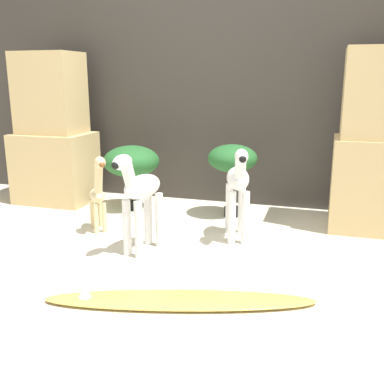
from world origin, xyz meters
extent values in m
plane|color=beige|center=(0.00, 0.00, 0.00)|extent=(14.00, 14.00, 0.00)
cube|color=#38332D|center=(0.00, 1.68, 1.10)|extent=(6.40, 0.08, 2.20)
cube|color=tan|center=(-1.38, 1.23, 0.32)|extent=(0.67, 0.50, 0.63)
cube|color=tan|center=(-1.38, 1.23, 0.99)|extent=(0.54, 0.40, 0.71)
cube|color=tan|center=(1.38, 1.23, 0.35)|extent=(0.67, 0.50, 0.69)
cylinder|color=white|center=(0.50, 0.62, 0.19)|extent=(0.05, 0.05, 0.37)
cylinder|color=white|center=(0.41, 0.60, 0.19)|extent=(0.05, 0.05, 0.37)
cylinder|color=white|center=(0.43, 0.84, 0.19)|extent=(0.05, 0.05, 0.37)
cylinder|color=white|center=(0.34, 0.82, 0.19)|extent=(0.05, 0.05, 0.37)
ellipsoid|color=white|center=(0.42, 0.72, 0.44)|extent=(0.24, 0.36, 0.15)
cylinder|color=white|center=(0.46, 0.58, 0.55)|extent=(0.11, 0.14, 0.19)
ellipsoid|color=white|center=(0.47, 0.53, 0.63)|extent=(0.13, 0.18, 0.09)
sphere|color=black|center=(0.49, 0.47, 0.62)|extent=(0.05, 0.05, 0.05)
cube|color=black|center=(0.46, 0.58, 0.56)|extent=(0.04, 0.07, 0.16)
cylinder|color=white|center=(-0.11, 0.18, 0.19)|extent=(0.05, 0.05, 0.37)
cylinder|color=white|center=(-0.20, 0.20, 0.19)|extent=(0.05, 0.05, 0.37)
cylinder|color=white|center=(-0.05, 0.41, 0.19)|extent=(0.05, 0.05, 0.37)
cylinder|color=white|center=(-0.14, 0.43, 0.19)|extent=(0.05, 0.05, 0.37)
ellipsoid|color=white|center=(-0.12, 0.30, 0.44)|extent=(0.23, 0.36, 0.15)
cylinder|color=white|center=(-0.16, 0.17, 0.55)|extent=(0.10, 0.14, 0.19)
ellipsoid|color=white|center=(-0.17, 0.12, 0.63)|extent=(0.12, 0.17, 0.09)
sphere|color=black|center=(-0.18, 0.05, 0.62)|extent=(0.05, 0.05, 0.05)
cube|color=black|center=(-0.16, 0.17, 0.56)|extent=(0.03, 0.07, 0.16)
cylinder|color=beige|center=(-0.55, 0.56, 0.11)|extent=(0.03, 0.03, 0.22)
cylinder|color=beige|center=(-0.59, 0.52, 0.11)|extent=(0.03, 0.03, 0.22)
cylinder|color=beige|center=(-0.64, 0.67, 0.11)|extent=(0.03, 0.03, 0.22)
cylinder|color=beige|center=(-0.69, 0.63, 0.11)|extent=(0.03, 0.03, 0.22)
ellipsoid|color=beige|center=(-0.62, 0.59, 0.27)|extent=(0.21, 0.23, 0.10)
cylinder|color=beige|center=(-0.56, 0.53, 0.42)|extent=(0.14, 0.15, 0.28)
ellipsoid|color=beige|center=(-0.51, 0.46, 0.55)|extent=(0.14, 0.15, 0.08)
sphere|color=brown|center=(-0.47, 0.42, 0.54)|extent=(0.04, 0.04, 0.04)
cylinder|color=black|center=(-0.60, 1.18, 0.04)|extent=(0.13, 0.13, 0.08)
cylinder|color=brown|center=(-0.60, 1.18, 0.19)|extent=(0.03, 0.03, 0.22)
ellipsoid|color=#235B28|center=(-0.60, 1.18, 0.43)|extent=(0.48, 0.48, 0.26)
cylinder|color=black|center=(0.27, 1.22, 0.04)|extent=(0.12, 0.12, 0.08)
cylinder|color=brown|center=(0.27, 1.22, 0.23)|extent=(0.04, 0.04, 0.30)
ellipsoid|color=#235B28|center=(0.27, 1.22, 0.49)|extent=(0.40, 0.40, 0.22)
ellipsoid|color=gold|center=(0.33, -0.32, 0.02)|extent=(1.40, 0.59, 0.04)
cone|color=white|center=(-0.14, -0.45, 0.06)|extent=(0.08, 0.08, 0.05)
camera|label=1|loc=(0.99, -2.30, 1.12)|focal=42.00mm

